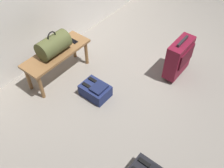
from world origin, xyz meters
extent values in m
plane|color=gray|center=(0.00, 0.00, 0.00)|extent=(6.60, 6.60, 0.00)
cube|color=olive|center=(-0.59, 1.09, 0.42)|extent=(1.00, 0.36, 0.04)
cylinder|color=olive|center=(-1.03, 0.96, 0.20)|extent=(0.05, 0.05, 0.40)
cylinder|color=olive|center=(-0.15, 0.96, 0.20)|extent=(0.05, 0.05, 0.40)
cylinder|color=olive|center=(-1.03, 1.22, 0.20)|extent=(0.05, 0.05, 0.40)
cylinder|color=olive|center=(-0.15, 1.22, 0.20)|extent=(0.05, 0.05, 0.40)
cylinder|color=#51562D|center=(-0.60, 1.09, 0.57)|extent=(0.44, 0.26, 0.26)
torus|color=black|center=(-0.60, 1.09, 0.71)|extent=(0.14, 0.02, 0.14)
cube|color=black|center=(-0.27, 1.08, 0.44)|extent=(0.07, 0.14, 0.01)
cube|color=black|center=(-0.27, 1.08, 0.44)|extent=(0.06, 0.13, 0.00)
cube|color=maroon|center=(0.49, -0.22, 0.31)|extent=(0.48, 0.19, 0.53)
cube|color=#500E1C|center=(0.49, -0.33, 0.38)|extent=(0.38, 0.02, 0.24)
cube|color=#262628|center=(0.49, -0.22, 0.60)|extent=(0.27, 0.03, 0.04)
cylinder|color=black|center=(0.32, -0.16, 0.03)|extent=(0.02, 0.05, 0.05)
cylinder|color=black|center=(0.65, -0.16, 0.03)|extent=(0.02, 0.05, 0.05)
cube|color=black|center=(-1.06, -0.71, 0.18)|extent=(0.04, 0.19, 0.02)
cube|color=navy|center=(-0.56, 0.43, 0.09)|extent=(0.28, 0.38, 0.17)
cube|color=#182045|center=(-0.56, 0.36, 0.19)|extent=(0.21, 0.17, 0.04)
cube|color=black|center=(-0.62, 0.49, 0.18)|extent=(0.04, 0.19, 0.02)
cube|color=black|center=(-0.50, 0.49, 0.18)|extent=(0.04, 0.19, 0.02)
camera|label=1|loc=(-2.20, -1.15, 2.62)|focal=40.27mm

